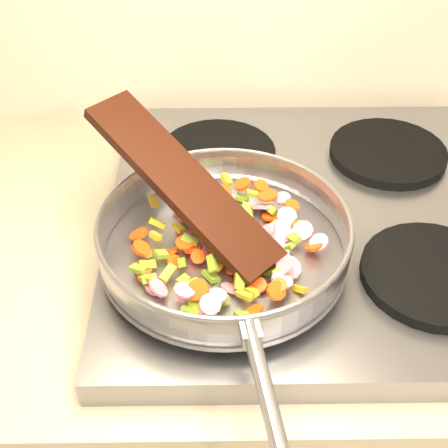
{
  "coord_description": "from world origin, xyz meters",
  "views": [
    {
      "loc": [
        -0.84,
        0.96,
        1.53
      ],
      "look_at": [
        -0.83,
        1.56,
        1.01
      ],
      "focal_mm": 50.0,
      "sensor_mm": 36.0,
      "label": 1
    }
  ],
  "objects": [
    {
      "name": "vegetable_heap",
      "position": [
        -0.83,
        1.56,
        0.97
      ],
      "size": [
        0.27,
        0.27,
        0.05
      ],
      "color": "gold",
      "rests_on": "saute_pan"
    },
    {
      "name": "wooden_spatula",
      "position": [
        -0.89,
        1.61,
        1.04
      ],
      "size": [
        0.27,
        0.26,
        0.13
      ],
      "primitive_type": "cube",
      "rotation": [
        0.0,
        -0.38,
        2.37
      ],
      "color": "black",
      "rests_on": "saute_pan"
    },
    {
      "name": "grate_bl",
      "position": [
        -0.84,
        1.81,
        0.95
      ],
      "size": [
        0.19,
        0.19,
        0.02
      ],
      "primitive_type": "cylinder",
      "color": "black",
      "rests_on": "cooktop"
    },
    {
      "name": "saute_pan",
      "position": [
        -0.83,
        1.56,
        0.99
      ],
      "size": [
        0.37,
        0.54,
        0.06
      ],
      "rotation": [
        0.0,
        0.0,
        0.15
      ],
      "color": "#9E9EA5",
      "rests_on": "grate_fl"
    },
    {
      "name": "grate_fl",
      "position": [
        -0.84,
        1.52,
        0.95
      ],
      "size": [
        0.19,
        0.19,
        0.02
      ],
      "primitive_type": "cylinder",
      "color": "black",
      "rests_on": "cooktop"
    },
    {
      "name": "cooktop",
      "position": [
        -0.7,
        1.67,
        0.92
      ],
      "size": [
        0.6,
        0.6,
        0.04
      ],
      "primitive_type": "cube",
      "color": "#939399",
      "rests_on": "counter_top"
    },
    {
      "name": "grate_fr",
      "position": [
        -0.56,
        1.52,
        0.95
      ],
      "size": [
        0.19,
        0.19,
        0.02
      ],
      "primitive_type": "cylinder",
      "color": "black",
      "rests_on": "cooktop"
    },
    {
      "name": "grate_br",
      "position": [
        -0.56,
        1.81,
        0.95
      ],
      "size": [
        0.19,
        0.19,
        0.02
      ],
      "primitive_type": "cylinder",
      "color": "black",
      "rests_on": "cooktop"
    }
  ]
}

